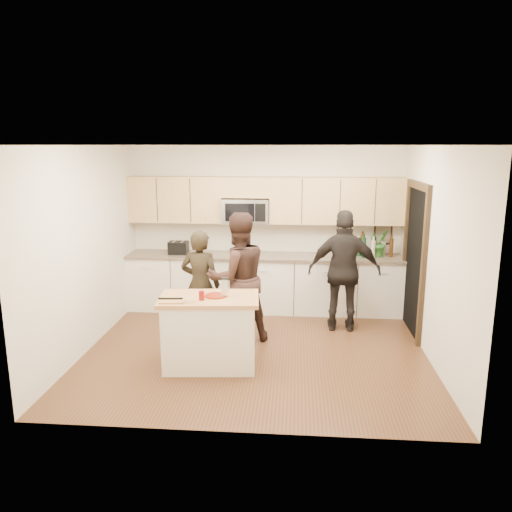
# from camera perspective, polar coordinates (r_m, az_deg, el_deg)

# --- Properties ---
(floor) EXTENTS (4.50, 4.50, 0.00)m
(floor) POSITION_cam_1_polar(r_m,az_deg,el_deg) (6.86, -0.03, -10.64)
(floor) COLOR brown
(floor) RESTS_ON ground
(room_shell) EXTENTS (4.52, 4.02, 2.71)m
(room_shell) POSITION_cam_1_polar(r_m,az_deg,el_deg) (6.38, -0.03, 3.81)
(room_shell) COLOR beige
(room_shell) RESTS_ON ground
(back_cabinetry) EXTENTS (4.50, 0.66, 0.94)m
(back_cabinetry) POSITION_cam_1_polar(r_m,az_deg,el_deg) (8.29, 0.93, -3.04)
(back_cabinetry) COLOR white
(back_cabinetry) RESTS_ON ground
(upper_cabinetry) EXTENTS (4.50, 0.33, 0.75)m
(upper_cabinetry) POSITION_cam_1_polar(r_m,az_deg,el_deg) (8.18, 1.26, 6.52)
(upper_cabinetry) COLOR tan
(upper_cabinetry) RESTS_ON ground
(microwave) EXTENTS (0.76, 0.41, 0.40)m
(microwave) POSITION_cam_1_polar(r_m,az_deg,el_deg) (8.19, -1.17, 5.18)
(microwave) COLOR silver
(microwave) RESTS_ON ground
(doorway) EXTENTS (0.06, 1.25, 2.20)m
(doorway) POSITION_cam_1_polar(r_m,az_deg,el_deg) (7.54, 17.69, 0.15)
(doorway) COLOR black
(doorway) RESTS_ON ground
(framed_picture) EXTENTS (0.30, 0.03, 0.38)m
(framed_picture) POSITION_cam_1_polar(r_m,az_deg,el_deg) (8.51, 14.31, 2.55)
(framed_picture) COLOR black
(framed_picture) RESTS_ON ground
(dish_towel) EXTENTS (0.34, 0.60, 0.48)m
(dish_towel) POSITION_cam_1_polar(r_m,az_deg,el_deg) (8.15, -5.84, -1.01)
(dish_towel) COLOR white
(dish_towel) RESTS_ON ground
(island) EXTENTS (1.26, 0.80, 0.90)m
(island) POSITION_cam_1_polar(r_m,az_deg,el_deg) (6.24, -5.31, -8.58)
(island) COLOR white
(island) RESTS_ON ground
(red_plate) EXTENTS (0.27, 0.27, 0.02)m
(red_plate) POSITION_cam_1_polar(r_m,az_deg,el_deg) (6.11, -4.65, -4.54)
(red_plate) COLOR maroon
(red_plate) RESTS_ON island
(box_grater) EXTENTS (0.10, 0.07, 0.22)m
(box_grater) POSITION_cam_1_polar(r_m,az_deg,el_deg) (6.06, -3.57, -3.48)
(box_grater) COLOR silver
(box_grater) RESTS_ON red_plate
(drink_glass) EXTENTS (0.07, 0.07, 0.11)m
(drink_glass) POSITION_cam_1_polar(r_m,az_deg,el_deg) (5.97, -6.24, -4.52)
(drink_glass) COLOR maroon
(drink_glass) RESTS_ON island
(cutting_board) EXTENTS (0.31, 0.23, 0.02)m
(cutting_board) POSITION_cam_1_polar(r_m,az_deg,el_deg) (5.97, -9.53, -5.09)
(cutting_board) COLOR #BA7A4D
(cutting_board) RESTS_ON island
(tongs) EXTENTS (0.29, 0.05, 0.02)m
(tongs) POSITION_cam_1_polar(r_m,az_deg,el_deg) (6.00, -9.73, -4.81)
(tongs) COLOR black
(tongs) RESTS_ON cutting_board
(knife) EXTENTS (0.20, 0.04, 0.01)m
(knife) POSITION_cam_1_polar(r_m,az_deg,el_deg) (5.88, -7.81, -5.17)
(knife) COLOR silver
(knife) RESTS_ON cutting_board
(toaster) EXTENTS (0.31, 0.24, 0.21)m
(toaster) POSITION_cam_1_polar(r_m,az_deg,el_deg) (8.35, -8.86, 0.94)
(toaster) COLOR black
(toaster) RESTS_ON back_cabinetry
(bottle_cluster) EXTENTS (0.57, 0.27, 0.40)m
(bottle_cluster) POSITION_cam_1_polar(r_m,az_deg,el_deg) (8.26, 13.07, 1.19)
(bottle_cluster) COLOR black
(bottle_cluster) RESTS_ON back_cabinetry
(orchid) EXTENTS (0.31, 0.29, 0.45)m
(orchid) POSITION_cam_1_polar(r_m,az_deg,el_deg) (8.26, 14.04, 1.45)
(orchid) COLOR #337A31
(orchid) RESTS_ON back_cabinetry
(woman_left) EXTENTS (0.61, 0.45, 1.56)m
(woman_left) POSITION_cam_1_polar(r_m,az_deg,el_deg) (7.09, -6.36, -3.26)
(woman_left) COLOR black
(woman_left) RESTS_ON ground
(woman_center) EXTENTS (1.09, 1.00, 1.82)m
(woman_center) POSITION_cam_1_polar(r_m,az_deg,el_deg) (6.89, -2.07, -2.51)
(woman_center) COLOR black
(woman_center) RESTS_ON ground
(woman_right) EXTENTS (1.08, 0.50, 1.80)m
(woman_right) POSITION_cam_1_polar(r_m,az_deg,el_deg) (7.41, 10.06, -1.72)
(woman_right) COLOR black
(woman_right) RESTS_ON ground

